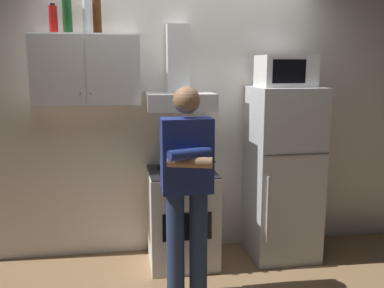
% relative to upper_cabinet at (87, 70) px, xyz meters
% --- Properties ---
extents(ground_plane, '(7.00, 7.00, 0.00)m').
position_rel_upper_cabinet_xyz_m(ground_plane, '(0.85, -0.37, -1.75)').
color(ground_plane, olive).
extents(back_wall_tiled, '(4.80, 0.10, 2.70)m').
position_rel_upper_cabinet_xyz_m(back_wall_tiled, '(0.85, 0.23, -0.40)').
color(back_wall_tiled, silver).
rests_on(back_wall_tiled, ground_plane).
extents(upper_cabinet, '(0.90, 0.37, 0.60)m').
position_rel_upper_cabinet_xyz_m(upper_cabinet, '(0.00, 0.00, 0.00)').
color(upper_cabinet, silver).
extents(stove_oven, '(0.60, 0.62, 0.87)m').
position_rel_upper_cabinet_xyz_m(stove_oven, '(0.80, -0.13, -1.32)').
color(stove_oven, white).
rests_on(stove_oven, ground_plane).
extents(range_hood, '(0.60, 0.44, 0.75)m').
position_rel_upper_cabinet_xyz_m(range_hood, '(0.80, 0.00, -0.15)').
color(range_hood, white).
extents(refrigerator, '(0.60, 0.62, 1.60)m').
position_rel_upper_cabinet_xyz_m(refrigerator, '(1.75, -0.12, -0.95)').
color(refrigerator, silver).
rests_on(refrigerator, ground_plane).
extents(microwave, '(0.48, 0.37, 0.28)m').
position_rel_upper_cabinet_xyz_m(microwave, '(1.75, -0.11, -0.01)').
color(microwave, silver).
rests_on(microwave, refrigerator).
extents(person_standing, '(0.38, 0.33, 1.64)m').
position_rel_upper_cabinet_xyz_m(person_standing, '(0.75, -0.73, -0.85)').
color(person_standing, navy).
rests_on(person_standing, ground_plane).
extents(cooking_pot, '(0.31, 0.21, 0.10)m').
position_rel_upper_cabinet_xyz_m(cooking_pot, '(0.93, -0.24, -0.82)').
color(cooking_pot, '#B7BABF').
rests_on(cooking_pot, stove_oven).
extents(bottle_rum_dark, '(0.07, 0.07, 0.30)m').
position_rel_upper_cabinet_xyz_m(bottle_rum_dark, '(0.10, 0.03, 0.44)').
color(bottle_rum_dark, '#47230F').
rests_on(bottle_rum_dark, upper_cabinet).
extents(bottle_wine_green, '(0.08, 0.08, 0.35)m').
position_rel_upper_cabinet_xyz_m(bottle_wine_green, '(-0.13, -0.02, 0.47)').
color(bottle_wine_green, '#19471E').
rests_on(bottle_wine_green, upper_cabinet).
extents(bottle_soda_red, '(0.07, 0.07, 0.24)m').
position_rel_upper_cabinet_xyz_m(bottle_soda_red, '(-0.25, 0.00, 0.41)').
color(bottle_soda_red, red).
rests_on(bottle_soda_red, upper_cabinet).
extents(bottle_vodka_clear, '(0.07, 0.07, 0.30)m').
position_rel_upper_cabinet_xyz_m(bottle_vodka_clear, '(0.02, -0.00, 0.44)').
color(bottle_vodka_clear, silver).
rests_on(bottle_vodka_clear, upper_cabinet).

